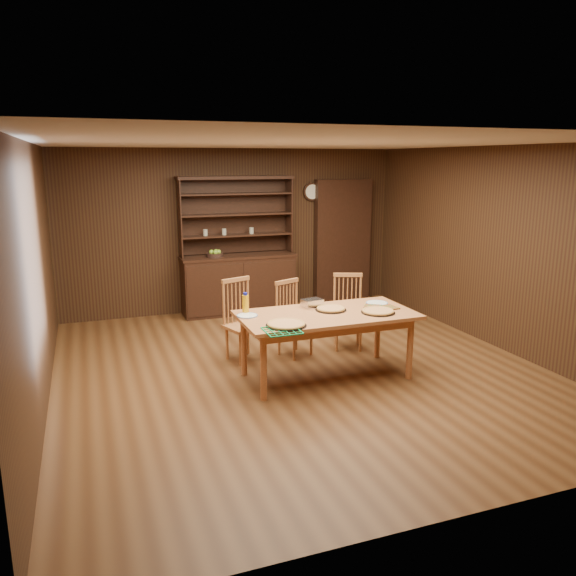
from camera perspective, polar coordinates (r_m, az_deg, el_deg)
name	(u,v)px	position (r m, az deg, el deg)	size (l,w,h in m)	color
floor	(300,369)	(6.70, 1.25, -8.27)	(6.00, 6.00, 0.00)	brown
room_shell	(301,237)	(6.30, 1.32, 5.23)	(6.00, 6.00, 6.00)	silver
china_hutch	(238,276)	(9.05, -5.07, 1.22)	(1.84, 0.52, 2.17)	black
doorway	(342,241)	(9.76, 5.52, 4.77)	(1.00, 0.18, 2.10)	black
wall_clock	(312,192)	(9.51, 2.44, 9.75)	(0.30, 0.05, 0.30)	black
dining_table	(327,320)	(6.29, 3.94, -3.25)	(1.96, 0.98, 0.75)	#C47844
chair_left	(240,317)	(6.93, -4.85, -2.93)	(0.52, 0.51, 1.01)	#B5753E
chair_center	(292,316)	(7.07, 0.36, -2.82)	(0.50, 0.49, 0.95)	#B5753E
chair_right	(348,309)	(7.40, 6.09, -2.10)	(0.51, 0.50, 0.97)	#B5753E
pizza_left	(286,324)	(5.78, -0.18, -3.69)	(0.42, 0.42, 0.04)	black
pizza_right	(378,311)	(6.35, 9.14, -2.35)	(0.38, 0.38, 0.04)	black
pizza_center	(331,309)	(6.39, 4.38, -2.11)	(0.35, 0.35, 0.04)	black
cooling_rack	(282,330)	(5.60, -0.62, -4.33)	(0.33, 0.33, 0.02)	#0B934B
plate_left	(247,316)	(6.14, -4.17, -2.81)	(0.23, 0.23, 0.02)	white
plate_right	(377,303)	(6.74, 9.01, -1.52)	(0.26, 0.26, 0.02)	white
foil_dish	(312,303)	(6.52, 2.46, -1.53)	(0.23, 0.16, 0.09)	silver
juice_bottle	(245,304)	(6.23, -4.35, -1.61)	(0.07, 0.07, 0.24)	#E9A10C
pot_holder_a	(388,308)	(6.56, 10.11, -1.97)	(0.20, 0.20, 0.02)	#AA1713
pot_holder_b	(373,307)	(6.56, 8.63, -1.90)	(0.20, 0.20, 0.02)	#AA1713
fruit_bowl	(215,254)	(8.83, -7.44, 3.43)	(0.27, 0.27, 0.12)	black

